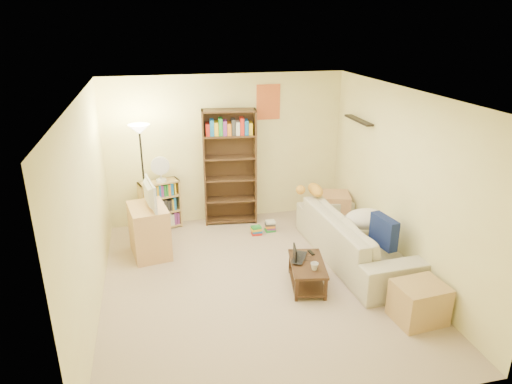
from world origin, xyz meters
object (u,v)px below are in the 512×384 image
short_bookshelf (160,205)px  side_table (334,209)px  television (146,194)px  tall_bookshelf (230,165)px  end_cabinet (419,302)px  sofa (356,237)px  tabby_cat (313,190)px  coffee_table (307,272)px  desk_fan (160,168)px  floor_lamp (141,150)px  tv_stand (149,231)px  mug (314,266)px  laptop (303,259)px

short_bookshelf → side_table: 2.92m
television → tall_bookshelf: tall_bookshelf is taller
short_bookshelf → end_cabinet: bearing=-64.6°
sofa → tabby_cat: tabby_cat is taller
coffee_table → tall_bookshelf: (-0.61, 2.26, 0.83)m
desk_fan → floor_lamp: bearing=-125.5°
coffee_table → tv_stand: bearing=156.4°
mug → tall_bookshelf: size_ratio=0.05×
tabby_cat → tall_bookshelf: size_ratio=0.28×
desk_fan → tv_stand: bearing=-105.9°
coffee_table → television: (-1.99, 1.37, 0.76)m
short_bookshelf → floor_lamp: 1.17m
television → desk_fan: 0.89m
end_cabinet → sofa: bearing=93.8°
desk_fan → side_table: (2.82, -0.50, -0.79)m
desk_fan → end_cabinet: (2.78, -3.20, -0.83)m
tabby_cat → laptop: (-0.60, -1.34, -0.43)m
coffee_table → short_bookshelf: (-1.80, 2.26, 0.21)m
television → side_table: size_ratio=1.22×
tv_stand → floor_lamp: size_ratio=0.41×
tall_bookshelf → end_cabinet: tall_bookshelf is taller
tall_bookshelf → floor_lamp: 1.54m
tall_bookshelf → short_bookshelf: tall_bookshelf is taller
mug → end_cabinet: bearing=-38.8°
laptop → tv_stand: bearing=87.4°
tabby_cat → mug: (-0.54, -1.62, -0.40)m
sofa → coffee_table: sofa is taller
coffee_table → tv_stand: tv_stand is taller
tabby_cat → desk_fan: bearing=161.3°
short_bookshelf → floor_lamp: bearing=-133.4°
sofa → laptop: size_ratio=5.52×
coffee_table → tv_stand: 2.42m
mug → tv_stand: tv_stand is taller
television → desk_fan: bearing=-25.4°
coffee_table → end_cabinet: bearing=-33.0°
end_cabinet → tabby_cat: bearing=100.7°
sofa → floor_lamp: bearing=62.9°
laptop → tall_bookshelf: size_ratio=0.22×
coffee_table → side_table: side_table is taller
tall_bookshelf → floor_lamp: tall_bookshelf is taller
floor_lamp → desk_fan: bearing=54.5°
tv_stand → end_cabinet: tv_stand is taller
mug → side_table: (1.05, 1.90, -0.11)m
laptop → desk_fan: (-1.72, 2.12, 0.71)m
sofa → coffee_table: bearing=117.0°
tv_stand → desk_fan: size_ratio=1.79×
side_table → end_cabinet: side_table is taller
side_table → sofa: bearing=-97.2°
mug → end_cabinet: (1.00, -0.80, -0.16)m
mug → television: size_ratio=0.15×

